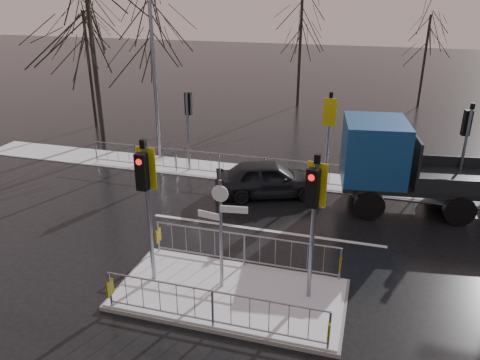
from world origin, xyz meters
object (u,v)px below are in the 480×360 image
(traffic_island, at_px, (230,284))
(car_far_lane, at_px, (268,178))
(street_lamp_left, at_px, (155,62))
(flatbed_truck, at_px, (401,163))

(traffic_island, xyz_separation_m, car_far_lane, (-0.51, 6.66, 0.32))
(car_far_lane, distance_m, street_lamp_left, 7.56)
(flatbed_truck, bearing_deg, car_far_lane, -176.97)
(flatbed_truck, height_order, street_lamp_left, street_lamp_left)
(traffic_island, distance_m, car_far_lane, 6.69)
(traffic_island, height_order, street_lamp_left, street_lamp_left)
(traffic_island, height_order, flatbed_truck, traffic_island)
(car_far_lane, xyz_separation_m, street_lamp_left, (-5.91, 2.82, 3.79))
(traffic_island, distance_m, street_lamp_left, 12.17)
(street_lamp_left, bearing_deg, car_far_lane, -25.57)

